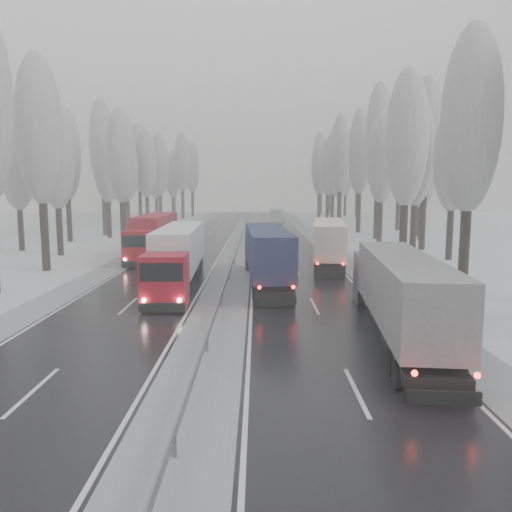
{
  "coord_description": "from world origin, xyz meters",
  "views": [
    {
      "loc": [
        2.04,
        -15.45,
        6.52
      ],
      "look_at": [
        1.95,
        17.01,
        2.2
      ],
      "focal_mm": 35.0,
      "sensor_mm": 36.0,
      "label": 1
    }
  ],
  "objects_px": {
    "truck_blue_box": "(266,251)",
    "truck_red_red": "(154,233)",
    "truck_red_white": "(179,252)",
    "truck_cream_box": "(329,239)",
    "truck_grey_tarp": "(398,289)",
    "box_truck_distant": "(277,216)"
  },
  "relations": [
    {
      "from": "truck_blue_box",
      "to": "truck_red_red",
      "type": "distance_m",
      "value": 18.03
    },
    {
      "from": "truck_cream_box",
      "to": "truck_red_red",
      "type": "xyz_separation_m",
      "value": [
        -16.3,
        5.75,
        0.1
      ]
    },
    {
      "from": "truck_grey_tarp",
      "to": "truck_red_red",
      "type": "height_order",
      "value": "truck_red_red"
    },
    {
      "from": "truck_cream_box",
      "to": "truck_red_red",
      "type": "height_order",
      "value": "truck_red_red"
    },
    {
      "from": "truck_blue_box",
      "to": "box_truck_distant",
      "type": "bearing_deg",
      "value": 83.81
    },
    {
      "from": "truck_grey_tarp",
      "to": "truck_blue_box",
      "type": "height_order",
      "value": "truck_blue_box"
    },
    {
      "from": "box_truck_distant",
      "to": "truck_blue_box",
      "type": "bearing_deg",
      "value": -86.89
    },
    {
      "from": "truck_red_white",
      "to": "truck_red_red",
      "type": "xyz_separation_m",
      "value": [
        -4.82,
        15.24,
        0.04
      ]
    },
    {
      "from": "truck_grey_tarp",
      "to": "truck_red_white",
      "type": "height_order",
      "value": "truck_red_white"
    },
    {
      "from": "truck_grey_tarp",
      "to": "truck_cream_box",
      "type": "relative_size",
      "value": 0.97
    },
    {
      "from": "truck_grey_tarp",
      "to": "truck_blue_box",
      "type": "distance_m",
      "value": 13.82
    },
    {
      "from": "truck_red_red",
      "to": "truck_red_white",
      "type": "bearing_deg",
      "value": -73.73
    },
    {
      "from": "truck_blue_box",
      "to": "truck_red_white",
      "type": "height_order",
      "value": "truck_red_white"
    },
    {
      "from": "truck_cream_box",
      "to": "truck_red_white",
      "type": "bearing_deg",
      "value": -133.36
    },
    {
      "from": "truck_blue_box",
      "to": "box_truck_distant",
      "type": "height_order",
      "value": "truck_blue_box"
    },
    {
      "from": "truck_blue_box",
      "to": "truck_red_red",
      "type": "height_order",
      "value": "truck_red_red"
    },
    {
      "from": "box_truck_distant",
      "to": "truck_red_white",
      "type": "xyz_separation_m",
      "value": [
        -9.24,
        -65.41,
        0.87
      ]
    },
    {
      "from": "box_truck_distant",
      "to": "truck_cream_box",
      "type": "bearing_deg",
      "value": -81.66
    },
    {
      "from": "truck_grey_tarp",
      "to": "truck_cream_box",
      "type": "bearing_deg",
      "value": 95.38
    },
    {
      "from": "box_truck_distant",
      "to": "truck_red_red",
      "type": "distance_m",
      "value": 52.11
    },
    {
      "from": "truck_cream_box",
      "to": "truck_blue_box",
      "type": "bearing_deg",
      "value": -115.44
    },
    {
      "from": "truck_grey_tarp",
      "to": "truck_blue_box",
      "type": "bearing_deg",
      "value": 119.13
    }
  ]
}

